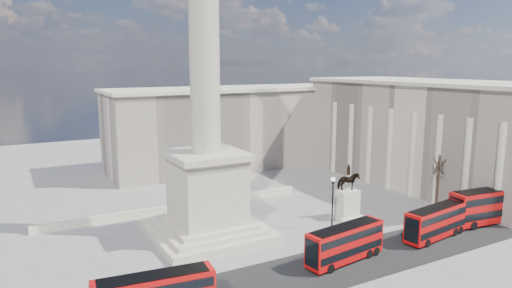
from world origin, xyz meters
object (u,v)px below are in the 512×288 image
object	(u,v)px
pedestrian_walking	(374,227)
pedestrian_standing	(452,215)
nelsons_column	(206,135)
victorian_lamp	(333,199)
red_bus_b	(346,243)
equestrian_statue	(348,200)
red_bus_d	(489,205)
red_bus_c	(436,222)
pedestrian_crossing	(332,241)

from	to	relation	value
pedestrian_walking	pedestrian_standing	world-z (taller)	pedestrian_standing
nelsons_column	victorian_lamp	world-z (taller)	nelsons_column
pedestrian_walking	red_bus_b	bearing A→B (deg)	-141.97
victorian_lamp	pedestrian_walking	bearing A→B (deg)	-38.12
equestrian_statue	pedestrian_standing	world-z (taller)	equestrian_statue
pedestrian_standing	red_bus_d	bearing A→B (deg)	129.63
red_bus_c	pedestrian_walking	bearing A→B (deg)	127.98
equestrian_statue	pedestrian_standing	bearing A→B (deg)	-33.22
red_bus_c	pedestrian_crossing	world-z (taller)	red_bus_c
red_bus_d	pedestrian_standing	distance (m)	4.89
red_bus_c	nelsons_column	bearing A→B (deg)	141.06
nelsons_column	red_bus_d	distance (m)	39.48
red_bus_d	red_bus_c	bearing A→B (deg)	-172.25
red_bus_c	red_bus_d	bearing A→B (deg)	-6.53
nelsons_column	equestrian_statue	world-z (taller)	nelsons_column
equestrian_statue	pedestrian_crossing	xyz separation A→B (m)	(-8.36, -7.23, -1.91)
pedestrian_standing	equestrian_statue	bearing A→B (deg)	-42.38
red_bus_b	equestrian_statue	distance (m)	14.56
pedestrian_walking	pedestrian_crossing	distance (m)	7.89
pedestrian_walking	red_bus_c	bearing A→B (deg)	-35.34
pedestrian_standing	pedestrian_crossing	world-z (taller)	pedestrian_standing
nelsons_column	red_bus_b	world-z (taller)	nelsons_column
equestrian_statue	pedestrian_walking	bearing A→B (deg)	-95.49
red_bus_b	red_bus_d	world-z (taller)	red_bus_d
nelsons_column	pedestrian_walking	world-z (taller)	nelsons_column
victorian_lamp	red_bus_c	bearing A→B (deg)	-41.66
red_bus_c	pedestrian_standing	distance (m)	8.08
red_bus_b	red_bus_d	size ratio (longest dim) A/B	0.85
red_bus_d	pedestrian_standing	xyz separation A→B (m)	(-3.47, 3.04, -1.63)
red_bus_b	red_bus_d	bearing A→B (deg)	-7.70
red_bus_c	equestrian_statue	distance (m)	12.13
victorian_lamp	equestrian_statue	bearing A→B (deg)	28.88
red_bus_b	pedestrian_standing	size ratio (longest dim) A/B	5.77
victorian_lamp	pedestrian_crossing	bearing A→B (deg)	-127.80
nelsons_column	pedestrian_standing	xyz separation A→B (m)	(31.74, -11.50, -12.02)
nelsons_column	red_bus_d	size ratio (longest dim) A/B	4.13
red_bus_c	equestrian_statue	size ratio (longest dim) A/B	1.32
victorian_lamp	pedestrian_walking	size ratio (longest dim) A/B	4.49
red_bus_d	pedestrian_crossing	xyz separation A→B (m)	(-23.86, 3.68, -1.75)
red_bus_b	pedestrian_walking	world-z (taller)	red_bus_b
nelsons_column	pedestrian_walking	xyz separation A→B (m)	(19.14, -9.60, -12.12)
red_bus_d	pedestrian_standing	size ratio (longest dim) A/B	6.77
red_bus_b	red_bus_d	xyz separation A→B (m)	(25.04, 0.07, 0.38)
pedestrian_walking	pedestrian_standing	bearing A→B (deg)	0.31
red_bus_c	equestrian_statue	bearing A→B (deg)	105.23
equestrian_statue	pedestrian_crossing	size ratio (longest dim) A/B	5.04
victorian_lamp	equestrian_statue	xyz separation A→B (m)	(4.81, 2.65, -1.53)
red_bus_d	equestrian_statue	size ratio (longest dim) A/B	1.55
red_bus_d	red_bus_b	bearing A→B (deg)	-173.36
red_bus_c	equestrian_statue	world-z (taller)	equestrian_statue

